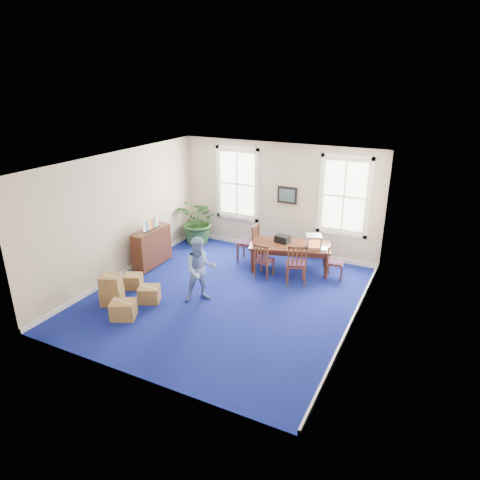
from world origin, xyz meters
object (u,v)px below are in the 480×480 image
at_px(chair_near_left, 264,260).
at_px(conference_table, 289,257).
at_px(cardboard_boxes, 120,289).
at_px(crt_tv, 314,241).
at_px(potted_plant, 199,221).
at_px(credenza, 152,248).
at_px(man, 200,270).

bearing_deg(chair_near_left, conference_table, -116.91).
height_order(chair_near_left, cardboard_boxes, chair_near_left).
bearing_deg(crt_tv, chair_near_left, -167.19).
xyz_separation_m(crt_tv, potted_plant, (-3.77, 0.47, -0.16)).
height_order(credenza, potted_plant, potted_plant).
distance_m(chair_near_left, cardboard_boxes, 3.65).
relative_size(chair_near_left, cardboard_boxes, 0.72).
distance_m(chair_near_left, man, 2.01).
bearing_deg(man, cardboard_boxes, 172.12).
bearing_deg(potted_plant, crt_tv, -7.04).
xyz_separation_m(chair_near_left, cardboard_boxes, (-2.36, -2.78, -0.10)).
height_order(conference_table, crt_tv, crt_tv).
xyz_separation_m(chair_near_left, man, (-0.81, -1.82, 0.31)).
height_order(man, credenza, man).
xyz_separation_m(crt_tv, credenza, (-4.07, -1.51, -0.38)).
height_order(credenza, cardboard_boxes, credenza).
xyz_separation_m(man, potted_plant, (-1.91, 3.05, -0.04)).
xyz_separation_m(conference_table, man, (-1.24, -2.53, 0.42)).
distance_m(conference_table, man, 2.85).
xyz_separation_m(crt_tv, cardboard_boxes, (-3.41, -3.55, -0.52)).
bearing_deg(crt_tv, man, -149.06).
distance_m(conference_table, credenza, 3.74).
relative_size(crt_tv, credenza, 0.32).
distance_m(man, credenza, 2.46).
bearing_deg(conference_table, man, -133.12).
relative_size(man, credenza, 1.20).
bearing_deg(chair_near_left, potted_plant, -20.32).
bearing_deg(man, chair_near_left, 25.97).
xyz_separation_m(crt_tv, man, (-1.87, -2.58, -0.11)).
relative_size(conference_table, cardboard_boxes, 1.62).
xyz_separation_m(credenza, cardboard_boxes, (0.66, -2.04, -0.14)).
bearing_deg(crt_tv, cardboard_boxes, -157.08).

